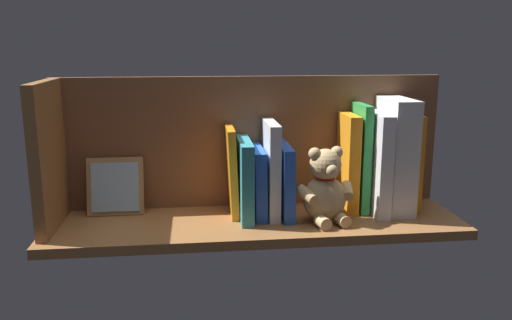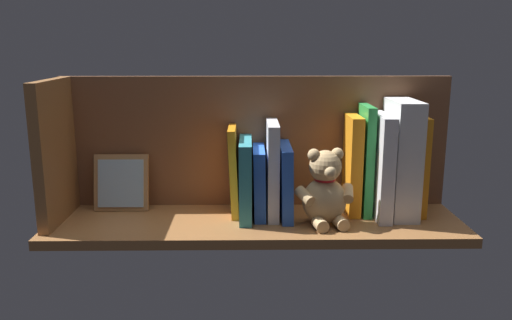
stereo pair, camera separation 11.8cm
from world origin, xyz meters
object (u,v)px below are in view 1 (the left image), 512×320
dictionary_thick_white (395,155)px  picture_frame_leaning (115,186)px  teddy_bear (325,189)px  book_0 (410,161)px

dictionary_thick_white → picture_frame_leaning: 67.15cm
picture_frame_leaning → teddy_bear: bearing=166.9°
teddy_bear → picture_frame_leaning: teddy_bear is taller
dictionary_thick_white → teddy_bear: (18.53, 6.13, -5.98)cm
book_0 → teddy_bear: 24.67cm
dictionary_thick_white → teddy_bear: 20.41cm
book_0 → picture_frame_leaning: size_ratio=1.71×
book_0 → picture_frame_leaning: book_0 is taller
picture_frame_leaning → dictionary_thick_white: bearing=175.7°
teddy_bear → picture_frame_leaning: (48.07, -11.16, -0.94)cm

